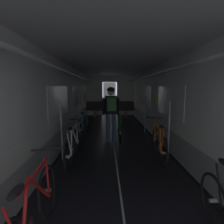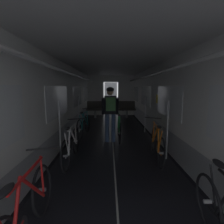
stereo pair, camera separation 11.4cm
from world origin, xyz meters
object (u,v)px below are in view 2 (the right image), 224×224
(bicycle_white, at_px, (71,146))
(bicycle_green_in_aisle, at_px, (119,128))
(bicycle_orange, at_px, (157,144))
(bicycle_red, at_px, (26,213))
(bench_seat_far_left, at_px, (95,108))
(person_cyclist_aisle, at_px, (110,108))
(bicycle_teal, at_px, (84,125))
(bench_seat_far_right, at_px, (127,108))

(bicycle_white, relative_size, bicycle_green_in_aisle, 1.00)
(bicycle_orange, bearing_deg, bicycle_red, -131.17)
(bicycle_red, xyz_separation_m, bicycle_green_in_aisle, (1.23, 3.97, 0.00))
(bench_seat_far_left, relative_size, bicycle_orange, 0.58)
(bicycle_white, xyz_separation_m, person_cyclist_aisle, (0.92, 1.49, 0.69))
(bench_seat_far_left, distance_m, person_cyclist_aisle, 4.70)
(bicycle_red, bearing_deg, bicycle_orange, 48.83)
(bicycle_teal, relative_size, bicycle_orange, 1.00)
(bench_seat_far_left, height_order, bench_seat_far_right, same)
(bench_seat_far_right, xyz_separation_m, bicycle_white, (-1.89, -6.09, -0.18))
(bench_seat_far_left, distance_m, bicycle_orange, 6.28)
(bench_seat_far_right, height_order, bicycle_orange, bench_seat_far_right)
(bicycle_white, bearing_deg, person_cyclist_aisle, 58.48)
(bicycle_teal, xyz_separation_m, bicycle_green_in_aisle, (1.25, -0.53, 0.00))
(bench_seat_far_left, height_order, bicycle_red, bench_seat_far_left)
(bench_seat_far_right, distance_m, bicycle_teal, 4.27)
(bench_seat_far_left, xyz_separation_m, bicycle_orange, (1.94, -5.97, -0.18))
(bicycle_teal, relative_size, person_cyclist_aisle, 0.98)
(bench_seat_far_left, height_order, bicycle_green_in_aisle, bench_seat_far_left)
(bench_seat_far_left, bearing_deg, bench_seat_far_right, 0.00)
(person_cyclist_aisle, bearing_deg, bicycle_orange, -50.93)
(bench_seat_far_right, bearing_deg, bench_seat_far_left, 180.00)
(person_cyclist_aisle, bearing_deg, bench_seat_far_right, 78.04)
(bicycle_white, distance_m, bicycle_red, 2.22)
(person_cyclist_aisle, bearing_deg, bicycle_red, -104.12)
(bench_seat_far_right, bearing_deg, bicycle_red, -102.93)
(bicycle_white, height_order, person_cyclist_aisle, person_cyclist_aisle)
(bench_seat_far_left, bearing_deg, bicycle_teal, -91.85)
(bench_seat_far_left, xyz_separation_m, bicycle_red, (-0.11, -8.31, -0.18))
(bicycle_orange, height_order, person_cyclist_aisle, person_cyclist_aisle)
(bench_seat_far_left, bearing_deg, person_cyclist_aisle, -79.83)
(bicycle_orange, xyz_separation_m, person_cyclist_aisle, (-1.11, 1.37, 0.69))
(bicycle_teal, xyz_separation_m, person_cyclist_aisle, (0.95, -0.79, 0.69))
(bicycle_white, bearing_deg, bench_seat_far_right, 72.77)
(bicycle_white, bearing_deg, bicycle_green_in_aisle, 55.40)
(bench_seat_far_left, xyz_separation_m, bicycle_white, (-0.09, -6.09, -0.18))
(bicycle_teal, height_order, bicycle_red, same)
(person_cyclist_aisle, height_order, bicycle_green_in_aisle, person_cyclist_aisle)
(bench_seat_far_left, xyz_separation_m, bicycle_teal, (-0.12, -3.81, -0.18))
(bench_seat_far_right, bearing_deg, bicycle_green_in_aisle, -98.88)
(bench_seat_far_left, bearing_deg, bicycle_orange, -72.02)
(bench_seat_far_right, bearing_deg, bicycle_teal, -116.80)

